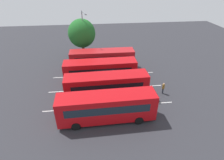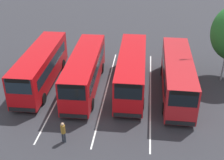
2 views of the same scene
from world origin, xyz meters
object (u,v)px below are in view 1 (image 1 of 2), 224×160
(street_lamp, at_px, (84,33))
(depot_tree, at_px, (82,33))
(bus_center_left, at_px, (107,85))
(bus_center_right, at_px, (101,70))
(bus_far_right, at_px, (102,59))
(bus_far_left, at_px, (107,107))
(pedestrian, at_px, (163,87))

(street_lamp, xyz_separation_m, depot_tree, (-0.40, 0.85, -0.29))
(bus_center_left, bearing_deg, bus_center_right, 96.60)
(depot_tree, bearing_deg, bus_far_right, -57.27)
(bus_center_left, height_order, street_lamp, street_lamp)
(bus_far_left, xyz_separation_m, street_lamp, (-2.61, 16.81, 3.21))
(bus_center_left, height_order, depot_tree, depot_tree)
(bus_far_left, relative_size, bus_center_left, 1.00)
(bus_center_right, bearing_deg, pedestrian, -27.69)
(bus_far_left, bearing_deg, bus_center_left, 84.19)
(bus_far_left, xyz_separation_m, bus_far_right, (0.32, 12.47, 0.00))
(bus_far_left, relative_size, pedestrian, 6.37)
(bus_center_right, distance_m, street_lamp, 9.29)
(bus_center_left, height_order, bus_center_right, same)
(street_lamp, relative_size, depot_tree, 1.19)
(bus_center_left, bearing_deg, street_lamp, 102.10)
(bus_far_left, bearing_deg, street_lamp, 97.85)
(bus_center_left, relative_size, bus_far_right, 1.00)
(bus_far_left, relative_size, bus_center_right, 1.00)
(bus_far_left, relative_size, bus_far_right, 1.00)
(bus_center_left, relative_size, pedestrian, 6.38)
(bus_center_left, height_order, pedestrian, bus_center_left)
(bus_center_left, xyz_separation_m, depot_tree, (-3.37, 13.43, 2.92))
(street_lamp, distance_m, depot_tree, 0.99)
(bus_center_left, relative_size, street_lamp, 1.21)
(pedestrian, height_order, street_lamp, street_lamp)
(bus_center_right, relative_size, depot_tree, 1.44)
(pedestrian, bearing_deg, street_lamp, -45.29)
(bus_far_left, xyz_separation_m, depot_tree, (-3.02, 17.66, 2.92))
(bus_center_left, bearing_deg, pedestrian, -1.41)
(bus_center_left, distance_m, bus_center_right, 4.23)
(bus_far_left, bearing_deg, bus_center_right, 90.49)
(bus_center_left, distance_m, bus_far_right, 8.24)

